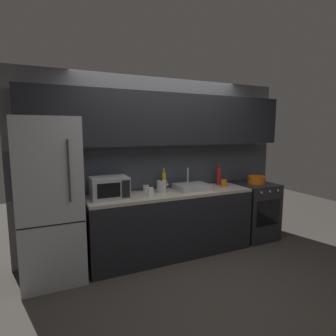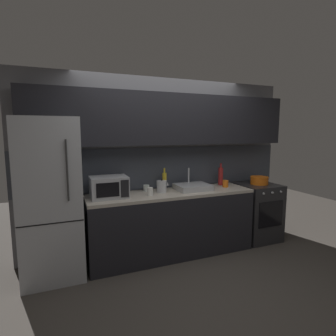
{
  "view_description": "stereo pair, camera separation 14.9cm",
  "coord_description": "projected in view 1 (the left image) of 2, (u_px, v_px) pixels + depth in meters",
  "views": [
    {
      "loc": [
        -1.55,
        -2.4,
        1.73
      ],
      "look_at": [
        -0.06,
        0.9,
        1.24
      ],
      "focal_mm": 28.74,
      "sensor_mm": 36.0,
      "label": 1
    },
    {
      "loc": [
        -1.41,
        -2.46,
        1.73
      ],
      "look_at": [
        -0.06,
        0.9,
        1.24
      ],
      "focal_mm": 28.74,
      "sensor_mm": 36.0,
      "label": 2
    }
  ],
  "objects": [
    {
      "name": "microwave",
      "position": [
        109.0,
        187.0,
        3.37
      ],
      "size": [
        0.46,
        0.35,
        0.27
      ],
      "color": "#A8AAAF",
      "rests_on": "counter_run"
    },
    {
      "name": "ground_plane",
      "position": [
        205.0,
        286.0,
        3.03
      ],
      "size": [
        10.0,
        10.0,
        0.0
      ],
      "primitive_type": "plane",
      "color": "#3D3833"
    },
    {
      "name": "counter_run",
      "position": [
        172.0,
        223.0,
        3.78
      ],
      "size": [
        2.32,
        0.6,
        0.9
      ],
      "color": "black",
      "rests_on": "ground"
    },
    {
      "name": "wine_bottle_yellow",
      "position": [
        164.0,
        181.0,
        3.89
      ],
      "size": [
        0.06,
        0.06,
        0.31
      ],
      "color": "gold",
      "rests_on": "counter_run"
    },
    {
      "name": "mug_clear",
      "position": [
        146.0,
        188.0,
        3.76
      ],
      "size": [
        0.09,
        0.09,
        0.09
      ],
      "primitive_type": "cylinder",
      "color": "silver",
      "rests_on": "counter_run"
    },
    {
      "name": "cooking_pot",
      "position": [
        256.0,
        180.0,
        4.33
      ],
      "size": [
        0.28,
        0.28,
        0.12
      ],
      "color": "orange",
      "rests_on": "oven_range"
    },
    {
      "name": "oven_range",
      "position": [
        254.0,
        211.0,
        4.4
      ],
      "size": [
        0.6,
        0.62,
        0.9
      ],
      "color": "#232326",
      "rests_on": "ground"
    },
    {
      "name": "mug_orange",
      "position": [
        224.0,
        183.0,
        4.09
      ],
      "size": [
        0.09,
        0.09,
        0.1
      ],
      "primitive_type": "cylinder",
      "color": "orange",
      "rests_on": "counter_run"
    },
    {
      "name": "refrigerator",
      "position": [
        51.0,
        200.0,
        3.09
      ],
      "size": [
        0.68,
        0.69,
        1.89
      ],
      "color": "#ADAFB5",
      "rests_on": "ground"
    },
    {
      "name": "sink_basin",
      "position": [
        192.0,
        187.0,
        3.89
      ],
      "size": [
        0.48,
        0.38,
        0.3
      ],
      "color": "#ADAFB5",
      "rests_on": "counter_run"
    },
    {
      "name": "wine_bottle_red",
      "position": [
        219.0,
        176.0,
        4.24
      ],
      "size": [
        0.07,
        0.07,
        0.34
      ],
      "color": "#A82323",
      "rests_on": "counter_run"
    },
    {
      "name": "kettle",
      "position": [
        162.0,
        186.0,
        3.7
      ],
      "size": [
        0.17,
        0.14,
        0.19
      ],
      "color": "#B7BABF",
      "rests_on": "counter_run"
    },
    {
      "name": "mug_white",
      "position": [
        151.0,
        192.0,
        3.51
      ],
      "size": [
        0.08,
        0.08,
        0.11
      ],
      "primitive_type": "cylinder",
      "color": "silver",
      "rests_on": "counter_run"
    },
    {
      "name": "back_wall",
      "position": [
        163.0,
        144.0,
        3.91
      ],
      "size": [
        4.06,
        0.44,
        2.5
      ],
      "color": "slate",
      "rests_on": "ground"
    }
  ]
}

